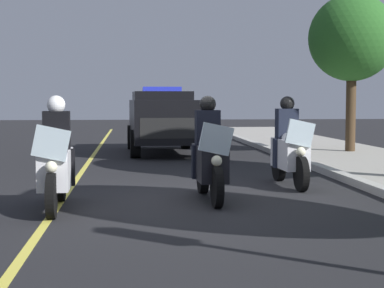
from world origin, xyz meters
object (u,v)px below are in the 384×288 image
(police_suv, at_px, (162,119))
(police_motorcycle_trailing, at_px, (289,150))
(police_motorcycle_lead_left, at_px, (56,163))
(tree_far_back, at_px, (352,39))
(police_motorcycle_lead_right, at_px, (209,158))

(police_suv, bearing_deg, police_motorcycle_trailing, 15.46)
(police_motorcycle_trailing, bearing_deg, police_suv, -164.54)
(police_motorcycle_lead_left, relative_size, tree_far_back, 0.46)
(police_motorcycle_trailing, bearing_deg, police_motorcycle_lead_left, -62.92)
(tree_far_back, bearing_deg, police_motorcycle_lead_left, -42.05)
(police_motorcycle_lead_left, distance_m, tree_far_back, 11.82)
(police_motorcycle_lead_right, height_order, tree_far_back, tree_far_back)
(police_motorcycle_lead_left, distance_m, police_motorcycle_lead_right, 2.49)
(tree_far_back, bearing_deg, police_motorcycle_lead_right, -33.79)
(police_motorcycle_lead_left, bearing_deg, tree_far_back, 137.95)
(police_motorcycle_lead_left, bearing_deg, police_suv, 167.84)
(police_motorcycle_lead_left, height_order, police_motorcycle_trailing, same)
(police_motorcycle_lead_left, xyz_separation_m, tree_far_back, (-8.53, 7.69, 2.77))
(police_motorcycle_lead_left, height_order, police_motorcycle_lead_right, same)
(police_motorcycle_trailing, distance_m, police_suv, 7.78)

